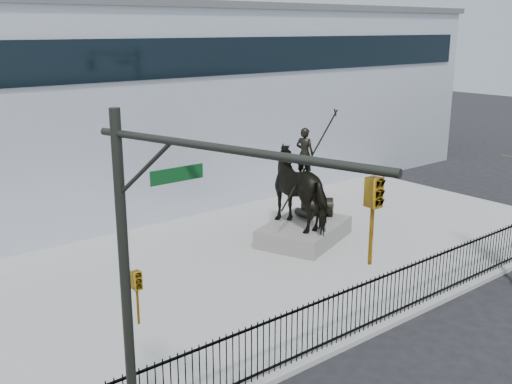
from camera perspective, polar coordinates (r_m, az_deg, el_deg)
ground at (r=16.21m, az=12.40°, el=-15.40°), size 120.00×120.00×0.00m
plaza at (r=20.70m, az=-2.95°, el=-7.74°), size 30.00×12.00×0.15m
building at (r=30.76m, az=-17.67°, el=7.77°), size 44.00×14.00×9.00m
picket_fence at (r=16.47m, az=9.14°, el=-11.12°), size 22.10×0.10×1.50m
statue_plinth at (r=23.49m, az=4.61°, el=-3.81°), size 4.32×3.67×0.69m
equestrian_statue at (r=23.03m, az=4.78°, el=0.44°), size 4.41×3.60×3.98m
traffic_signal_left at (r=9.88m, az=-8.82°, el=-9.77°), size 1.52×4.84×7.00m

